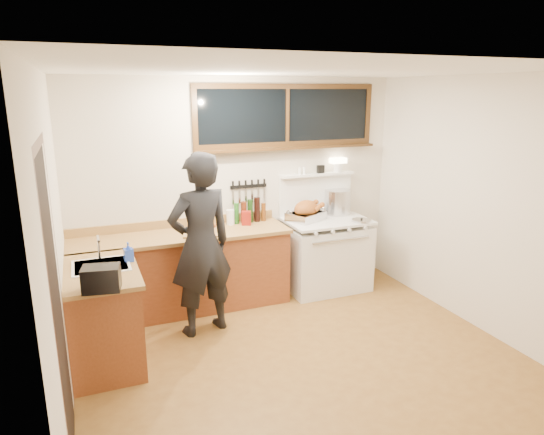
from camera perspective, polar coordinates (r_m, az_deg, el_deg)
name	(u,v)px	position (r m, az deg, el deg)	size (l,w,h in m)	color
ground_plane	(301,357)	(4.79, 3.38, -16.09)	(4.00, 3.50, 0.02)	brown
room_shell	(303,185)	(4.19, 3.72, 3.83)	(4.10, 3.60, 2.65)	beige
counter_back	(183,271)	(5.61, -10.46, -6.26)	(2.44, 0.64, 1.00)	brown
counter_left	(104,315)	(4.77, -19.19, -10.81)	(0.64, 1.09, 0.90)	brown
sink_unit	(102,272)	(4.69, -19.41, -6.02)	(0.50, 0.45, 0.37)	white
vintage_stove	(325,252)	(6.15, 6.30, -4.08)	(1.02, 0.74, 1.61)	white
back_window	(287,123)	(5.94, 1.83, 11.07)	(2.32, 0.13, 0.77)	black
left_doorway	(58,308)	(3.44, -23.85, -9.76)	(0.02, 1.04, 2.17)	black
knife_strip	(249,187)	(5.86, -2.77, 3.58)	(0.46, 0.03, 0.28)	black
man	(201,245)	(4.91, -8.39, -3.23)	(0.77, 0.60, 1.88)	black
soap_bottle	(128,252)	(4.69, -16.54, -3.91)	(0.09, 0.09, 0.18)	blue
toaster	(101,278)	(4.09, -19.43, -6.78)	(0.32, 0.25, 0.20)	black
cutting_board	(204,229)	(5.41, -8.06, -1.37)	(0.50, 0.42, 0.14)	olive
roast_turkey	(306,212)	(5.94, 4.06, 0.66)	(0.53, 0.48, 0.25)	silver
stockpot	(338,202)	(6.27, 7.74, 1.83)	(0.36, 0.36, 0.32)	silver
saucepan	(316,211)	(6.14, 5.19, 0.74)	(0.18, 0.29, 0.12)	silver
pot_lid	(362,220)	(5.99, 10.49, -0.32)	(0.31, 0.31, 0.04)	silver
coffee_tin	(246,218)	(5.72, -3.04, -0.07)	(0.13, 0.12, 0.16)	maroon
pitcher	(230,217)	(5.75, -4.92, 0.04)	(0.10, 0.10, 0.18)	white
bottle_cluster	(250,211)	(5.82, -2.58, 0.73)	(0.40, 0.07, 0.30)	black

